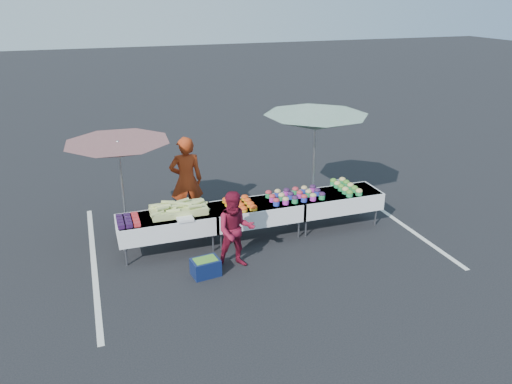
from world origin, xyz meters
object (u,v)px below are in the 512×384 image
object	(u,v)px
customer	(235,230)
table_center	(256,211)
umbrella_right	(316,123)
storage_bin	(206,267)
umbrella_left	(118,150)
table_right	(336,200)
table_left	(167,224)
vendor	(186,180)

from	to	relation	value
customer	table_center	bearing A→B (deg)	61.72
umbrella_right	storage_bin	world-z (taller)	umbrella_right
umbrella_left	table_right	bearing A→B (deg)	-10.54
table_left	table_center	xyz separation A→B (m)	(1.80, 0.00, 0.00)
customer	storage_bin	bearing A→B (deg)	-159.85
table_right	customer	world-z (taller)	customer
vendor	customer	xyz separation A→B (m)	(0.43, -2.18, -0.23)
table_left	table_right	distance (m)	3.60
vendor	storage_bin	world-z (taller)	vendor
umbrella_right	storage_bin	size ratio (longest dim) A/B	5.32
vendor	umbrella_right	size ratio (longest dim) A/B	0.69
table_right	vendor	world-z (taller)	vendor
customer	umbrella_right	distance (m)	3.22
table_left	table_right	xyz separation A→B (m)	(3.60, 0.00, 0.00)
table_center	umbrella_right	world-z (taller)	umbrella_right
table_right	umbrella_left	distance (m)	4.56
customer	storage_bin	xyz separation A→B (m)	(-0.60, -0.12, -0.57)
table_left	storage_bin	world-z (taller)	table_left
umbrella_left	umbrella_right	size ratio (longest dim) A/B	0.93
vendor	umbrella_left	bearing A→B (deg)	20.03
table_left	umbrella_right	world-z (taller)	umbrella_right
table_left	storage_bin	xyz separation A→B (m)	(0.47, -1.10, -0.42)
vendor	customer	size ratio (longest dim) A/B	1.32
table_left	storage_bin	distance (m)	1.27
umbrella_left	umbrella_right	distance (m)	4.12
storage_bin	table_right	bearing A→B (deg)	12.06
customer	storage_bin	world-z (taller)	customer
table_left	umbrella_left	xyz separation A→B (m)	(-0.70, 0.80, 1.30)
table_center	vendor	distance (m)	1.71
customer	umbrella_right	bearing A→B (deg)	45.13
table_left	umbrella_left	distance (m)	1.68
table_right	storage_bin	world-z (taller)	table_right
umbrella_right	table_center	bearing A→B (deg)	-154.44
table_left	umbrella_left	size ratio (longest dim) A/B	0.72
table_left	umbrella_left	world-z (taller)	umbrella_left
vendor	umbrella_right	world-z (taller)	umbrella_right
vendor	customer	bearing A→B (deg)	104.40
table_right	vendor	size ratio (longest dim) A/B	0.97
customer	vendor	bearing A→B (deg)	109.46
table_right	table_center	bearing A→B (deg)	180.00
table_center	storage_bin	bearing A→B (deg)	-140.33
vendor	umbrella_right	distance (m)	3.02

